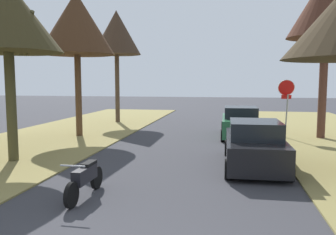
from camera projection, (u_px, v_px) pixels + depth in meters
stop_sign_far at (286, 96)px, 17.15m from camera, size 0.81×0.73×2.91m
street_tree_right_mid_b at (327, 5)px, 16.64m from camera, size 3.70×3.70×8.13m
street_tree_left_mid_a at (7, 16)px, 11.81m from camera, size 3.71×3.71×6.33m
street_tree_left_mid_b at (77, 24)px, 17.40m from camera, size 3.81×3.81×7.29m
street_tree_left_far at (116, 33)px, 23.48m from camera, size 3.29×3.29×7.61m
parked_sedan_black at (254, 146)px, 11.52m from camera, size 1.99×4.42×1.57m
parked_sedan_green at (240, 123)px, 17.81m from camera, size 1.99×4.42×1.57m
parked_motorcycle at (85, 178)px, 8.50m from camera, size 0.60×2.05×0.97m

